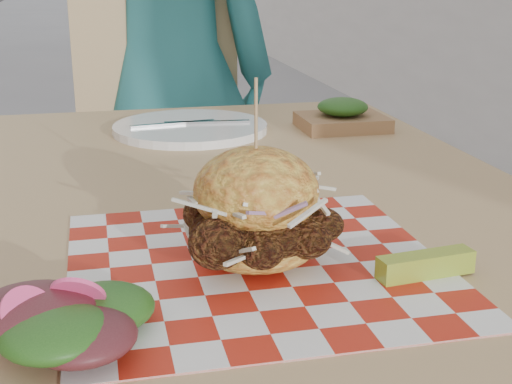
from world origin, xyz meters
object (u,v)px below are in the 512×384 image
patio_table (232,254)px  sandwich (256,215)px  patio_chair (162,162)px  diner (168,74)px

patio_table → sandwich: bearing=-94.4°
patio_table → sandwich: (-0.02, -0.22, 0.13)m
sandwich → patio_chair: bearing=89.3°
patio_table → patio_chair: patio_chair is taller
patio_chair → sandwich: bearing=-92.8°
patio_table → patio_chair: bearing=90.2°
diner → patio_chair: (-0.03, -0.09, -0.21)m
patio_table → sandwich: 0.25m
diner → patio_chair: diner is taller
patio_chair → sandwich: size_ratio=5.24×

